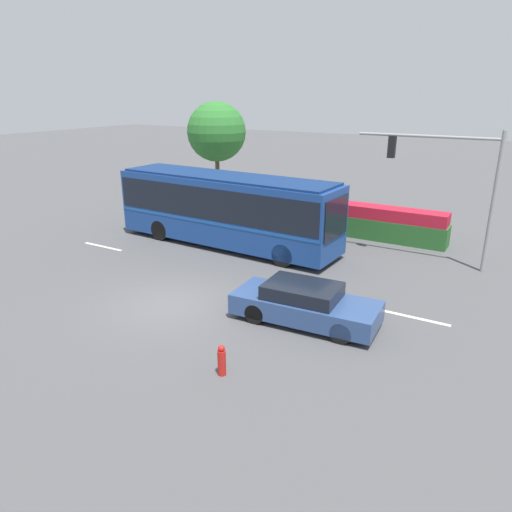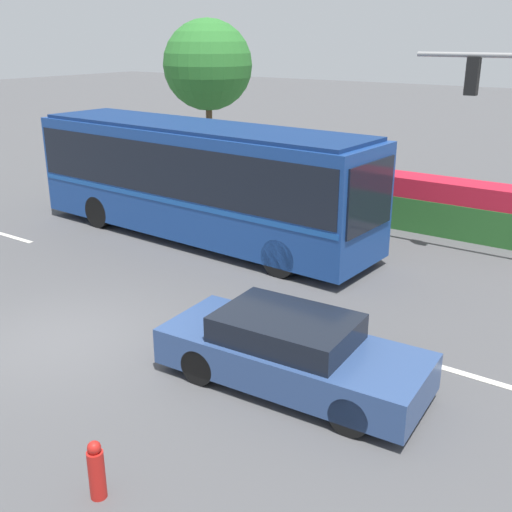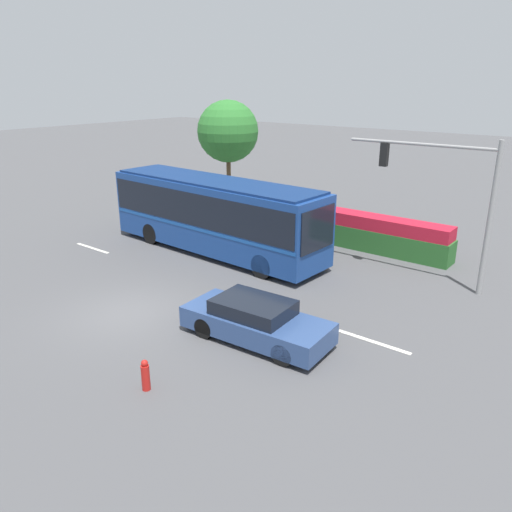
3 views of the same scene
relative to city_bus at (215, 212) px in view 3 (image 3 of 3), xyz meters
name	(u,v)px [view 3 (image 3 of 3)]	position (x,y,z in m)	size (l,w,h in m)	color
ground_plane	(128,313)	(2.05, -6.72, -1.91)	(140.00, 140.00, 0.00)	#4C4C4F
city_bus	(215,212)	(0.00, 0.00, 0.00)	(11.26, 3.08, 3.36)	navy
sedan_foreground	(256,321)	(6.65, -5.49, -1.29)	(4.73, 2.10, 1.28)	navy
traffic_light_pole	(451,188)	(9.56, 2.35, 1.89)	(5.69, 0.24, 5.63)	gray
flowering_hedge	(374,233)	(5.64, 4.70, -1.10)	(7.28, 1.14, 1.64)	#286028
street_tree_left	(228,132)	(-5.89, 7.74, 2.62)	(3.79, 3.79, 6.44)	brown
fire_hydrant	(146,375)	(6.08, -9.32, -1.50)	(0.22, 0.22, 0.86)	red
lane_stripe_near	(93,248)	(-4.92, -3.26, -1.90)	(2.40, 0.16, 0.01)	silver
lane_stripe_mid	(373,342)	(9.58, -3.42, -1.90)	(2.40, 0.16, 0.01)	silver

